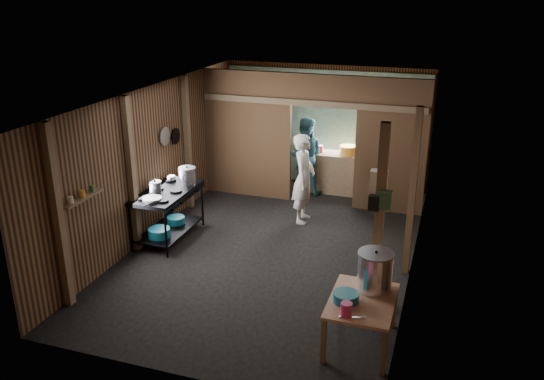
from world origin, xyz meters
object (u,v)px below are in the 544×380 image
(prep_table, at_px, (361,322))
(stove_pot_large, at_px, (187,176))
(pink_bucket, at_px, (346,309))
(stock_pot, at_px, (375,272))
(cook, at_px, (304,179))
(gas_range, at_px, (168,214))
(yellow_tub, at_px, (348,150))

(prep_table, height_order, stove_pot_large, stove_pot_large)
(stove_pot_large, xyz_separation_m, pink_bucket, (3.42, -2.87, -0.31))
(stock_pot, distance_m, pink_bucket, 0.75)
(cook, bearing_deg, prep_table, -156.97)
(stove_pot_large, relative_size, stock_pot, 0.59)
(gas_range, xyz_separation_m, prep_table, (3.71, -2.01, -0.13))
(stock_pot, height_order, cook, cook)
(gas_range, relative_size, cook, 0.89)
(stock_pot, relative_size, cook, 0.31)
(pink_bucket, bearing_deg, yellow_tub, 101.00)
(stove_pot_large, bearing_deg, stock_pot, -30.93)
(prep_table, xyz_separation_m, stove_pot_large, (-3.54, 2.47, 0.70))
(pink_bucket, xyz_separation_m, cook, (-1.57, 3.88, 0.13))
(gas_range, relative_size, stock_pot, 2.87)
(yellow_tub, xyz_separation_m, cook, (-0.48, -1.73, -0.10))
(stove_pot_large, bearing_deg, yellow_tub, 49.57)
(stock_pot, height_order, yellow_tub, stock_pot)
(gas_range, relative_size, prep_table, 1.40)
(yellow_tub, bearing_deg, gas_range, -128.05)
(stove_pot_large, bearing_deg, pink_bucket, -40.03)
(pink_bucket, bearing_deg, stove_pot_large, 139.97)
(gas_range, distance_m, yellow_tub, 4.09)
(gas_range, xyz_separation_m, stove_pot_large, (0.17, 0.46, 0.58))
(yellow_tub, bearing_deg, stove_pot_large, -130.43)
(stove_pot_large, bearing_deg, prep_table, -34.93)
(prep_table, distance_m, stove_pot_large, 4.37)
(yellow_tub, bearing_deg, stock_pot, -75.15)
(yellow_tub, distance_m, cook, 1.80)
(stock_pot, bearing_deg, cook, 119.22)
(prep_table, relative_size, stove_pot_large, 3.44)
(gas_range, relative_size, yellow_tub, 4.42)
(stock_pot, xyz_separation_m, yellow_tub, (-1.30, 4.91, 0.07))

